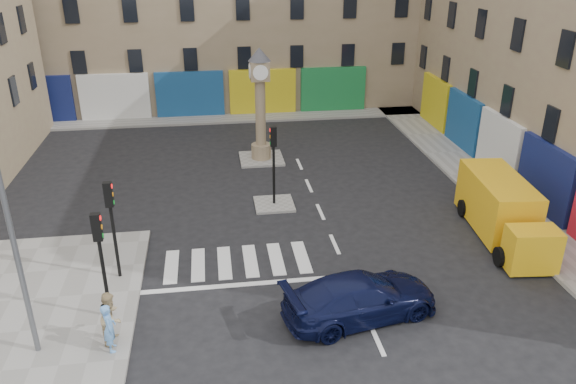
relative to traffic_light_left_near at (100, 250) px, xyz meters
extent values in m
plane|color=black|center=(8.30, -0.20, -2.62)|extent=(120.00, 120.00, 0.00)
cube|color=gray|center=(-2.70, -2.20, -2.55)|extent=(7.00, 16.00, 0.15)
cube|color=gray|center=(17.00, 9.80, -2.55)|extent=(2.60, 30.00, 0.15)
cube|color=gray|center=(4.30, 22.00, -2.55)|extent=(32.00, 2.40, 0.15)
cube|color=gray|center=(6.30, 7.80, -2.56)|extent=(1.80, 1.80, 0.12)
cube|color=gray|center=(6.30, 13.80, -2.56)|extent=(2.40, 2.40, 0.12)
cylinder|color=black|center=(0.00, 0.00, -1.07)|extent=(0.12, 0.12, 2.80)
cube|color=black|center=(0.00, 0.00, 0.78)|extent=(0.28, 0.22, 0.90)
cylinder|color=black|center=(0.00, 2.40, -1.07)|extent=(0.12, 0.12, 2.80)
cube|color=black|center=(0.00, 2.40, 0.78)|extent=(0.28, 0.22, 0.90)
cylinder|color=black|center=(6.30, 7.80, -1.10)|extent=(0.12, 0.12, 2.80)
cube|color=black|center=(6.30, 7.80, 0.75)|extent=(0.28, 0.22, 0.90)
cylinder|color=#595B60|center=(-1.90, -1.40, 1.53)|extent=(0.16, 0.16, 8.00)
cylinder|color=#8A7B5A|center=(6.30, 13.80, -2.10)|extent=(1.10, 1.10, 0.80)
cylinder|color=#8A7B5A|center=(6.30, 13.80, 0.10)|extent=(0.56, 0.56, 3.60)
cube|color=#8A7B5A|center=(6.30, 13.80, 2.40)|extent=(1.00, 1.00, 1.00)
cylinder|color=white|center=(6.30, 13.28, 2.40)|extent=(0.80, 0.06, 0.80)
cone|color=#333338|center=(6.30, 13.80, 3.25)|extent=(1.20, 1.20, 0.70)
imported|color=black|center=(8.07, -0.98, -1.87)|extent=(5.49, 3.17, 1.50)
cube|color=#EBAB13|center=(15.36, 4.29, -1.42)|extent=(2.36, 4.77, 2.21)
cube|color=#EBAB13|center=(15.02, 0.85, -1.71)|extent=(1.93, 1.32, 1.63)
cube|color=black|center=(15.01, 0.80, -1.33)|extent=(1.71, 1.02, 0.67)
cylinder|color=black|center=(14.10, 1.33, -2.24)|extent=(0.31, 0.79, 0.77)
cylinder|color=black|center=(16.01, 1.14, -2.24)|extent=(0.31, 0.79, 0.77)
cylinder|color=black|center=(14.51, 5.53, -2.24)|extent=(0.31, 0.79, 0.77)
cylinder|color=black|center=(16.42, 5.34, -2.24)|extent=(0.31, 0.79, 0.77)
imported|color=#5F98DB|center=(0.30, -1.69, -1.68)|extent=(0.46, 0.63, 1.58)
imported|color=tan|center=(0.30, -1.27, -1.62)|extent=(0.77, 0.92, 1.70)
camera|label=1|loc=(3.59, -15.64, 8.70)|focal=35.00mm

